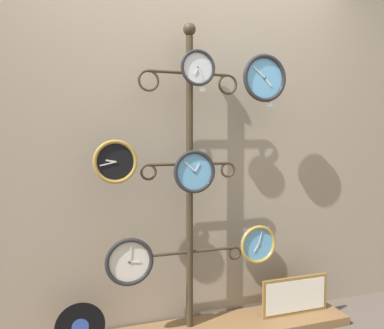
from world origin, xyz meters
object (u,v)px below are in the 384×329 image
display_stand (190,222)px  clock_middle_center (195,172)px  clock_top_center (198,68)px  clock_middle_left (115,162)px  clock_bottom_right (258,244)px  clock_top_right (264,78)px  clock_bottom_left (129,262)px  picture_frame (295,296)px  vinyl_record (80,327)px

display_stand → clock_middle_center: display_stand is taller
clock_top_center → clock_middle_left: size_ratio=0.87×
clock_bottom_right → clock_middle_left: bearing=179.3°
clock_top_right → clock_bottom_left: 1.44m
clock_middle_left → picture_frame: bearing=0.1°
display_stand → picture_frame: bearing=-5.9°
clock_top_right → clock_bottom_right: bearing=-164.7°
clock_top_right → clock_bottom_right: 1.10m
clock_bottom_left → clock_bottom_right: size_ratio=1.13×
clock_top_right → clock_bottom_left: (-0.90, 0.00, -1.13)m
clock_top_center → clock_bottom_right: bearing=-1.5°
display_stand → clock_top_center: bearing=-72.1°
display_stand → vinyl_record: (-0.70, -0.07, -0.56)m
clock_middle_left → clock_bottom_left: size_ratio=0.88×
clock_bottom_left → clock_top_right: bearing=-0.1°
display_stand → vinyl_record: bearing=-174.1°
clock_top_right → clock_bottom_right: size_ratio=1.20×
clock_bottom_left → vinyl_record: size_ratio=1.03×
clock_bottom_left → vinyl_record: 0.46m
clock_bottom_right → picture_frame: (0.31, 0.01, -0.40)m
clock_middle_center → picture_frame: clock_middle_center is taller
clock_middle_center → clock_bottom_left: bearing=178.2°
clock_bottom_left → clock_bottom_right: bearing=-0.7°
clock_bottom_right → vinyl_record: clock_bottom_right is taller
clock_bottom_right → clock_middle_center: bearing=-179.8°
clock_top_right → vinyl_record: clock_top_right is taller
clock_top_center → clock_top_right: 0.46m
display_stand → clock_middle_center: (0.00, -0.09, 0.34)m
clock_bottom_left → picture_frame: (1.17, 0.00, -0.37)m
display_stand → clock_bottom_left: 0.46m
clock_bottom_left → clock_middle_left: bearing=179.8°
vinyl_record → clock_bottom_right: bearing=-1.0°
clock_top_center → clock_middle_center: size_ratio=0.83×
clock_top_right → vinyl_record: bearing=179.5°
vinyl_record → picture_frame: vinyl_record is taller
display_stand → clock_top_center: display_stand is taller
display_stand → vinyl_record: size_ratio=7.06×
display_stand → picture_frame: display_stand is taller
clock_top_center → clock_middle_center: 0.64m
clock_top_center → clock_bottom_left: clock_top_center is taller
clock_middle_center → vinyl_record: 1.13m
clock_top_center → clock_top_right: (0.46, -0.00, -0.04)m
vinyl_record → picture_frame: size_ratio=0.56×
clock_top_center → clock_top_right: size_ratio=0.72×
display_stand → clock_top_right: (0.49, -0.08, 0.94)m
clock_middle_center → picture_frame: bearing=1.2°
picture_frame → clock_bottom_right: bearing=-177.4°
clock_middle_center → clock_bottom_left: 0.67m
clock_bottom_left → picture_frame: 1.22m
clock_middle_center → clock_top_right: bearing=1.4°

